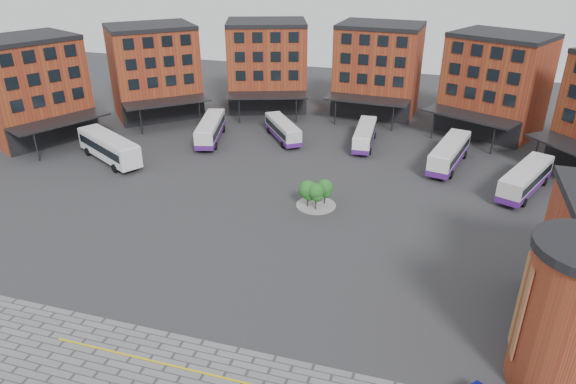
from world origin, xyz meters
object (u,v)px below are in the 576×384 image
(tree_island, at_px, (316,192))
(bus_e, at_px, (449,153))
(bus_b, at_px, (211,129))
(bus_d, at_px, (365,135))
(bus_f, at_px, (526,179))
(bus_a, at_px, (109,146))
(bus_c, at_px, (283,129))

(tree_island, xyz_separation_m, bus_e, (13.69, 16.10, -0.08))
(tree_island, distance_m, bus_b, 25.49)
(bus_d, bearing_deg, bus_f, -29.09)
(tree_island, relative_size, bus_a, 0.36)
(bus_c, xyz_separation_m, bus_d, (11.91, 0.99, 0.02))
(bus_c, bearing_deg, bus_d, -31.31)
(bus_c, distance_m, bus_f, 33.31)
(tree_island, bearing_deg, bus_d, 84.19)
(bus_a, distance_m, bus_d, 34.97)
(bus_b, relative_size, bus_f, 1.01)
(bus_c, xyz_separation_m, bus_f, (32.07, -9.01, 0.20))
(bus_d, xyz_separation_m, bus_e, (11.61, -4.39, 0.22))
(tree_island, distance_m, bus_c, 21.84)
(bus_f, bearing_deg, bus_e, 170.89)
(bus_a, bearing_deg, tree_island, -70.05)
(bus_e, bearing_deg, bus_a, -152.61)
(tree_island, relative_size, bus_d, 0.43)
(bus_b, xyz_separation_m, bus_c, (9.92, 3.39, -0.19))
(bus_a, xyz_separation_m, bus_f, (51.53, 5.42, -0.32))
(bus_a, distance_m, bus_b, 14.60)
(bus_d, bearing_deg, bus_b, -171.34)
(bus_b, height_order, bus_d, bus_b)
(tree_island, distance_m, bus_d, 20.60)
(bus_d, bearing_deg, tree_island, -98.50)
(bus_e, bearing_deg, tree_island, -117.39)
(bus_a, bearing_deg, bus_d, -34.06)
(bus_f, bearing_deg, bus_a, -149.82)
(tree_island, xyz_separation_m, bus_d, (2.08, 20.49, -0.31))
(bus_d, height_order, bus_e, bus_e)
(bus_a, distance_m, bus_e, 44.38)
(bus_a, xyz_separation_m, bus_d, (31.38, 15.43, -0.50))
(bus_c, bearing_deg, bus_a, -179.50)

